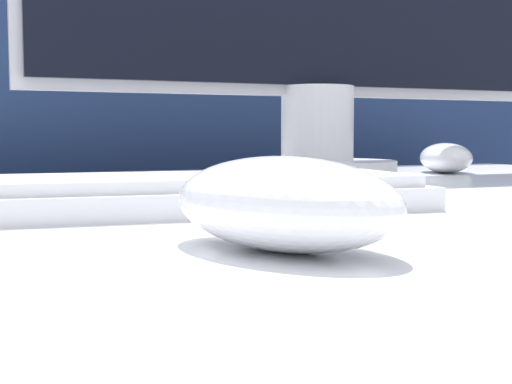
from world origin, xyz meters
TOP-DOWN VIEW (x-y plane):
  - partition_panel at (0.00, 0.61)m, footprint 5.00×0.03m
  - computer_mouse_near at (0.00, -0.20)m, footprint 0.11×0.14m
  - keyboard at (-0.01, -0.03)m, footprint 0.38×0.15m
  - computer_mouse_far at (0.46, 0.27)m, footprint 0.11×0.14m

SIDE VIEW (x-z plane):
  - partition_panel at x=0.00m, z-range 0.00..1.09m
  - keyboard at x=-0.01m, z-range 0.75..0.78m
  - computer_mouse_far at x=0.46m, z-range 0.75..0.79m
  - computer_mouse_near at x=0.00m, z-range 0.75..0.79m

